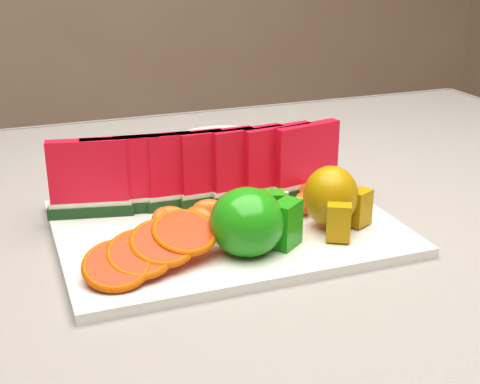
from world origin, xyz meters
The scene contains 10 objects.
table centered at (0.00, 0.00, 0.65)m, with size 1.40×0.90×0.75m.
tablecloth centered at (0.00, 0.00, 0.72)m, with size 1.53×1.03×0.20m.
platter centered at (0.00, -0.06, 0.76)m, with size 0.40×0.30×0.01m.
apple_cluster centered at (0.01, -0.14, 0.80)m, with size 0.12×0.10×0.08m.
pear_cluster centered at (0.12, -0.12, 0.81)m, with size 0.09×0.09×0.07m.
side_plate centered at (0.12, 0.28, 0.76)m, with size 0.21×0.21×0.01m.
watermelon_row centered at (0.00, 0.01, 0.82)m, with size 0.39×0.07×0.10m.
orange_fan_front centered at (-0.11, -0.14, 0.79)m, with size 0.16×0.11×0.05m.
orange_fan_back centered at (-0.01, 0.06, 0.79)m, with size 0.28×0.10×0.04m.
tangerine_segments centered at (0.02, -0.05, 0.78)m, with size 0.23×0.08×0.03m.
Camera 1 is at (-0.24, -0.76, 1.10)m, focal length 50.00 mm.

